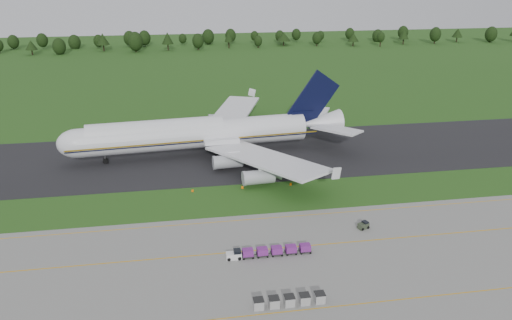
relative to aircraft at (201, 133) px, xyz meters
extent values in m
plane|color=#214916|center=(8.84, -29.78, -6.32)|extent=(600.00, 600.00, 0.00)
cube|color=slate|center=(8.84, -63.78, -6.29)|extent=(300.00, 52.00, 0.06)
cube|color=black|center=(8.84, -1.78, -6.28)|extent=(300.00, 40.00, 0.08)
cube|color=#CB8F0B|center=(8.84, -51.78, -6.26)|extent=(300.00, 0.25, 0.01)
cube|color=#CB8F0B|center=(8.84, -69.78, -6.26)|extent=(300.00, 0.20, 0.01)
cube|color=#CB8F0B|center=(8.84, -39.78, -6.26)|extent=(120.00, 0.20, 0.01)
cylinder|color=black|center=(-88.57, 185.08, -4.80)|extent=(0.70, 0.70, 3.05)
cone|color=#1D3312|center=(-88.57, 185.08, -0.57)|extent=(6.95, 6.95, 5.42)
cylinder|color=black|center=(-72.80, 184.61, -4.81)|extent=(0.70, 0.70, 3.04)
sphere|color=#1D3312|center=(-72.80, 184.61, -1.68)|extent=(7.64, 7.64, 7.64)
cylinder|color=black|center=(-48.43, 192.90, -4.36)|extent=(0.70, 0.70, 3.92)
cone|color=#1D3312|center=(-48.43, 192.90, 1.09)|extent=(7.65, 7.65, 6.97)
cylinder|color=black|center=(-28.54, 185.76, -4.22)|extent=(0.70, 0.70, 4.22)
sphere|color=#1D3312|center=(-28.54, 185.76, 0.12)|extent=(8.94, 8.94, 8.94)
cylinder|color=black|center=(-9.23, 189.37, -4.32)|extent=(0.70, 0.70, 4.01)
cone|color=#1D3312|center=(-9.23, 189.37, 1.25)|extent=(7.26, 7.26, 7.12)
cylinder|color=black|center=(9.41, 188.24, -4.51)|extent=(0.70, 0.70, 3.64)
sphere|color=#1D3312|center=(9.41, 188.24, -0.77)|extent=(7.07, 7.07, 7.07)
cylinder|color=black|center=(29.24, 192.25, -4.32)|extent=(0.70, 0.70, 4.01)
cone|color=#1D3312|center=(29.24, 192.25, 1.26)|extent=(5.56, 5.56, 7.14)
cylinder|color=black|center=(47.89, 190.36, -4.87)|extent=(0.70, 0.70, 2.90)
sphere|color=#1D3312|center=(47.89, 190.36, -1.89)|extent=(5.19, 5.19, 5.19)
cylinder|color=black|center=(66.21, 197.59, -4.78)|extent=(0.70, 0.70, 3.09)
cone|color=#1D3312|center=(66.21, 197.59, -0.49)|extent=(9.00, 9.00, 5.49)
cylinder|color=black|center=(87.38, 192.32, -4.62)|extent=(0.70, 0.70, 3.42)
sphere|color=#1D3312|center=(87.38, 192.32, -1.10)|extent=(6.16, 6.16, 6.16)
cylinder|color=black|center=(110.94, 188.57, -4.83)|extent=(0.70, 0.70, 2.99)
cone|color=#1D3312|center=(110.94, 188.57, -0.68)|extent=(7.29, 7.29, 5.32)
cylinder|color=black|center=(127.17, 182.29, -4.26)|extent=(0.70, 0.70, 4.13)
sphere|color=#1D3312|center=(127.17, 182.29, -0.01)|extent=(5.06, 5.06, 5.06)
cylinder|color=black|center=(146.62, 189.98, -4.50)|extent=(0.70, 0.70, 3.64)
cone|color=#1D3312|center=(146.62, 189.98, 0.55)|extent=(6.75, 6.75, 6.47)
cylinder|color=black|center=(168.71, 189.10, -4.25)|extent=(0.70, 0.70, 4.14)
sphere|color=#1D3312|center=(168.71, 189.10, 0.00)|extent=(7.45, 7.45, 7.45)
cylinder|color=black|center=(188.11, 194.65, -4.65)|extent=(0.70, 0.70, 3.34)
cone|color=#1D3312|center=(188.11, 194.65, -0.01)|extent=(7.18, 7.18, 5.95)
cylinder|color=black|center=(210.21, 189.68, -4.51)|extent=(0.70, 0.70, 3.63)
sphere|color=#1D3312|center=(210.21, 189.68, -0.77)|extent=(8.00, 8.00, 8.00)
cylinder|color=silver|center=(-1.44, -0.12, -0.23)|extent=(61.41, 12.75, 7.57)
cylinder|color=silver|center=(-11.91, -1.02, 1.56)|extent=(36.13, 8.93, 5.91)
sphere|color=silver|center=(-31.82, -2.72, -0.23)|extent=(7.57, 7.57, 7.57)
cone|color=silver|center=(34.71, 2.97, 0.30)|extent=(12.14, 8.15, 7.19)
cube|color=#B78E1B|center=(-1.11, -3.91, -0.86)|extent=(67.06, 5.80, 0.37)
cube|color=silver|center=(14.37, -18.93, -1.17)|extent=(27.38, 36.08, 0.58)
cube|color=silver|center=(10.94, 21.10, -1.17)|extent=(22.69, 37.14, 0.58)
cylinder|color=#9E9FA6|center=(5.92, -12.79, -3.80)|extent=(7.62, 3.98, 3.36)
cylinder|color=#9E9FA6|center=(11.96, -23.88, -3.80)|extent=(7.62, 3.98, 3.36)
cylinder|color=#9E9FA6|center=(3.66, 13.61, -3.80)|extent=(7.62, 3.98, 3.36)
cylinder|color=#9E9FA6|center=(7.73, 25.57, -3.80)|extent=(7.62, 3.98, 3.36)
cube|color=black|center=(32.11, 2.75, 7.38)|extent=(15.33, 1.88, 16.88)
cube|color=silver|center=(36.95, -4.75, 0.62)|extent=(12.83, 14.40, 0.47)
cube|color=silver|center=(35.61, 10.96, 0.62)|extent=(11.38, 14.80, 0.47)
cylinder|color=slate|center=(-25.54, -2.18, -5.17)|extent=(0.38, 0.38, 2.31)
cylinder|color=black|center=(-25.54, -2.18, -5.64)|extent=(1.44, 1.06, 1.37)
cylinder|color=slate|center=(5.25, -4.30, -5.17)|extent=(0.38, 0.38, 2.31)
cylinder|color=black|center=(5.25, -4.30, -5.64)|extent=(1.44, 1.06, 1.37)
cylinder|color=slate|center=(4.45, 5.13, -5.17)|extent=(0.38, 0.38, 2.31)
cylinder|color=black|center=(4.45, 5.13, -5.64)|extent=(1.44, 1.06, 1.37)
cube|color=silver|center=(2.43, -53.86, -5.69)|extent=(2.74, 1.47, 1.16)
cylinder|color=black|center=(1.48, -54.60, -5.95)|extent=(0.63, 0.23, 0.63)
cube|color=black|center=(4.96, -53.86, -5.90)|extent=(2.10, 1.58, 0.13)
cube|color=#661F72|center=(4.96, -53.86, -5.27)|extent=(1.89, 1.47, 1.16)
cylinder|color=black|center=(4.11, -54.60, -6.09)|extent=(0.36, 0.16, 0.36)
cube|color=black|center=(7.59, -53.86, -5.90)|extent=(2.10, 1.58, 0.13)
cube|color=#661F72|center=(7.59, -53.86, -5.27)|extent=(1.89, 1.47, 1.16)
cylinder|color=black|center=(6.75, -54.60, -6.09)|extent=(0.36, 0.16, 0.36)
cube|color=black|center=(10.22, -53.86, -5.90)|extent=(2.10, 1.58, 0.13)
cube|color=#661F72|center=(10.22, -53.86, -5.27)|extent=(1.89, 1.47, 1.16)
cylinder|color=black|center=(9.38, -54.60, -6.09)|extent=(0.36, 0.16, 0.36)
cube|color=black|center=(12.85, -53.86, -5.90)|extent=(2.10, 1.58, 0.13)
cube|color=#661F72|center=(12.85, -53.86, -5.27)|extent=(1.89, 1.47, 1.16)
cylinder|color=black|center=(12.01, -54.60, -6.09)|extent=(0.36, 0.16, 0.36)
cube|color=black|center=(15.48, -53.86, -5.90)|extent=(2.10, 1.58, 0.13)
cube|color=#661F72|center=(15.48, -53.86, -5.27)|extent=(1.89, 1.47, 1.16)
cylinder|color=black|center=(14.64, -54.60, -6.09)|extent=(0.36, 0.16, 0.36)
cylinder|color=black|center=(2.43, -53.86, -5.95)|extent=(0.63, 0.23, 0.63)
cube|color=#303A28|center=(29.14, -47.14, -5.69)|extent=(2.43, 1.97, 1.16)
cylinder|color=black|center=(28.40, -47.77, -5.97)|extent=(0.59, 0.21, 0.59)
cylinder|color=black|center=(29.88, -46.50, -5.97)|extent=(0.59, 0.21, 0.59)
cube|color=#989898|center=(4.45, -68.26, -5.51)|extent=(1.52, 1.52, 1.52)
cube|color=black|center=(4.45, -68.26, -4.71)|extent=(1.61, 1.61, 0.08)
cube|color=#989898|center=(6.85, -68.26, -5.51)|extent=(1.52, 1.52, 1.52)
cube|color=black|center=(6.85, -68.26, -4.71)|extent=(1.61, 1.61, 0.08)
cube|color=#989898|center=(9.25, -68.26, -5.51)|extent=(1.52, 1.52, 1.52)
cube|color=black|center=(9.25, -68.26, -4.71)|extent=(1.61, 1.61, 0.08)
cube|color=#989898|center=(11.65, -68.26, -5.51)|extent=(1.52, 1.52, 1.52)
cube|color=black|center=(11.65, -68.26, -4.71)|extent=(1.61, 1.61, 0.08)
cube|color=#989898|center=(14.05, -68.26, -5.51)|extent=(1.52, 1.52, 1.52)
cube|color=black|center=(14.05, -68.26, -4.71)|extent=(1.61, 1.61, 0.08)
cube|color=orange|center=(-3.58, -24.23, -6.02)|extent=(0.50, 0.12, 0.60)
cube|color=black|center=(-3.58, -24.23, -6.30)|extent=(0.30, 0.30, 0.04)
cube|color=orange|center=(8.05, -24.23, -6.02)|extent=(0.50, 0.12, 0.60)
cube|color=black|center=(8.05, -24.23, -6.30)|extent=(0.30, 0.30, 0.04)
cube|color=orange|center=(19.68, -24.23, -6.02)|extent=(0.50, 0.12, 0.60)
cube|color=black|center=(19.68, -24.23, -6.30)|extent=(0.30, 0.30, 0.04)
camera|label=1|loc=(-6.05, -130.00, 42.24)|focal=35.00mm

